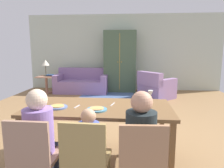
{
  "coord_description": "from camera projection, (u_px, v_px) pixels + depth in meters",
  "views": [
    {
      "loc": [
        0.31,
        -3.76,
        1.5
      ],
      "look_at": [
        -0.04,
        0.05,
        0.85
      ],
      "focal_mm": 33.65,
      "sensor_mm": 36.0,
      "label": 1
    }
  ],
  "objects": [
    {
      "name": "book_upper",
      "position": [
        50.0,
        75.0,
        7.02
      ],
      "size": [
        0.22,
        0.16,
        0.03
      ],
      "primitive_type": "cube",
      "color": "navy",
      "rests_on": "book_lower"
    },
    {
      "name": "pizza_near_man",
      "position": [
        57.0,
        106.0,
        2.65
      ],
      "size": [
        0.17,
        0.17,
        0.01
      ],
      "primitive_type": "cylinder",
      "color": "#DB9D4E",
      "rests_on": "plate_near_man"
    },
    {
      "name": "book_lower",
      "position": [
        51.0,
        76.0,
        7.09
      ],
      "size": [
        0.22,
        0.16,
        0.03
      ],
      "primitive_type": "cube",
      "color": "#A3332B",
      "rests_on": "side_table"
    },
    {
      "name": "table_lamp",
      "position": [
        45.0,
        63.0,
        6.99
      ],
      "size": [
        0.26,
        0.26,
        0.54
      ],
      "color": "brown",
      "rests_on": "side_table"
    },
    {
      "name": "handbag",
      "position": [
        139.0,
        97.0,
        5.97
      ],
      "size": [
        0.32,
        0.16,
        0.26
      ],
      "primitive_type": "cube",
      "color": "black",
      "rests_on": "ground_plane"
    },
    {
      "name": "wine_glass",
      "position": [
        150.0,
        94.0,
        2.82
      ],
      "size": [
        0.07,
        0.07,
        0.19
      ],
      "color": "silver",
      "rests_on": "dining_table"
    },
    {
      "name": "dining_chair_child",
      "position": [
        86.0,
        157.0,
        1.97
      ],
      "size": [
        0.43,
        0.43,
        0.87
      ],
      "color": "#A3854A",
      "rests_on": "ground_plane"
    },
    {
      "name": "person_woman",
      "position": [
        140.0,
        149.0,
        2.09
      ],
      "size": [
        0.3,
        0.41,
        1.11
      ],
      "color": "#3B3041",
      "rests_on": "ground_plane"
    },
    {
      "name": "dining_chair_man",
      "position": [
        33.0,
        155.0,
        2.02
      ],
      "size": [
        0.42,
        0.42,
        0.87
      ],
      "color": "#A07961",
      "rests_on": "ground_plane"
    },
    {
      "name": "back_wall",
      "position": [
        123.0,
        53.0,
        7.64
      ],
      "size": [
        6.94,
        0.1,
        2.7
      ],
      "primitive_type": "cube",
      "color": "beige",
      "rests_on": "ground_plane"
    },
    {
      "name": "fork",
      "position": [
        77.0,
        106.0,
        2.71
      ],
      "size": [
        0.05,
        0.15,
        0.01
      ],
      "primitive_type": "cube",
      "rotation": [
        0.0,
        0.0,
        -0.21
      ],
      "color": "silver",
      "rests_on": "dining_table"
    },
    {
      "name": "armchair",
      "position": [
        156.0,
        88.0,
        6.35
      ],
      "size": [
        1.21,
        1.21,
        0.82
      ],
      "color": "gray",
      "rests_on": "ground_plane"
    },
    {
      "name": "knife",
      "position": [
        113.0,
        104.0,
        2.81
      ],
      "size": [
        0.05,
        0.17,
        0.01
      ],
      "primitive_type": "cube",
      "rotation": [
        0.0,
        0.0,
        -0.21
      ],
      "color": "silver",
      "rests_on": "dining_table"
    },
    {
      "name": "dining_table",
      "position": [
        99.0,
        111.0,
        2.74
      ],
      "size": [
        1.87,
        0.92,
        0.76
      ],
      "color": "brown",
      "rests_on": "ground_plane"
    },
    {
      "name": "dining_chair_woman",
      "position": [
        142.0,
        160.0,
        1.92
      ],
      "size": [
        0.44,
        0.44,
        0.87
      ],
      "color": "#A97751",
      "rests_on": "ground_plane"
    },
    {
      "name": "area_rug",
      "position": [
        121.0,
        99.0,
        6.34
      ],
      "size": [
        2.6,
        1.8,
        0.01
      ],
      "primitive_type": "cube",
      "color": "#465F8C",
      "rests_on": "ground_plane"
    },
    {
      "name": "plate_near_child",
      "position": [
        97.0,
        109.0,
        2.55
      ],
      "size": [
        0.25,
        0.25,
        0.02
      ],
      "primitive_type": "cylinder",
      "color": "teal",
      "rests_on": "dining_table"
    },
    {
      "name": "ground_plane",
      "position": [
        116.0,
        118.0,
        4.62
      ],
      "size": [
        6.94,
        6.51,
        0.02
      ],
      "primitive_type": "cube",
      "color": "olive"
    },
    {
      "name": "armoire",
      "position": [
        120.0,
        61.0,
        7.31
      ],
      "size": [
        1.1,
        0.59,
        2.1
      ],
      "color": "#43593F",
      "rests_on": "ground_plane"
    },
    {
      "name": "side_table",
      "position": [
        46.0,
        82.0,
        7.1
      ],
      "size": [
        0.56,
        0.56,
        0.58
      ],
      "color": "#A8765D",
      "rests_on": "ground_plane"
    },
    {
      "name": "person_man",
      "position": [
        41.0,
        145.0,
        2.18
      ],
      "size": [
        0.3,
        0.4,
        1.11
      ],
      "color": "#2B374F",
      "rests_on": "ground_plane"
    },
    {
      "name": "plate_near_man",
      "position": [
        58.0,
        107.0,
        2.66
      ],
      "size": [
        0.25,
        0.25,
        0.02
      ],
      "primitive_type": "cylinder",
      "color": "#556DA6",
      "rests_on": "dining_table"
    },
    {
      "name": "person_child",
      "position": [
        90.0,
        154.0,
        2.15
      ],
      "size": [
        0.22,
        0.29,
        0.92
      ],
      "color": "#2E314A",
      "rests_on": "ground_plane"
    },
    {
      "name": "couch",
      "position": [
        82.0,
        83.0,
        7.26
      ],
      "size": [
        1.78,
        0.86,
        0.82
      ],
      "color": "#876899",
      "rests_on": "ground_plane"
    },
    {
      "name": "pizza_near_child",
      "position": [
        97.0,
        108.0,
        2.55
      ],
      "size": [
        0.17,
        0.17,
        0.01
      ],
      "primitive_type": "cylinder",
      "color": "#DA9752",
      "rests_on": "plate_near_child"
    }
  ]
}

